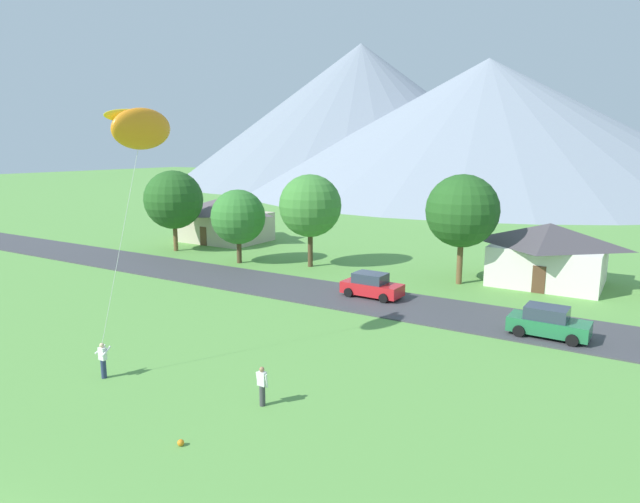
{
  "coord_description": "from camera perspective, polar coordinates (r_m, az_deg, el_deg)",
  "views": [
    {
      "loc": [
        14.91,
        -4.54,
        10.38
      ],
      "look_at": [
        -0.07,
        19.88,
        4.85
      ],
      "focal_mm": 30.59,
      "sensor_mm": 36.0,
      "label": 1
    }
  ],
  "objects": [
    {
      "name": "tree_left_of_center",
      "position": [
        42.4,
        14.66,
        4.11
      ],
      "size": [
        5.51,
        5.51,
        8.39
      ],
      "color": "brown",
      "rests_on": "ground"
    },
    {
      "name": "tree_near_left",
      "position": [
        49.34,
        -8.55,
        3.59
      ],
      "size": [
        4.89,
        4.89,
        6.65
      ],
      "color": "#4C3823",
      "rests_on": "ground"
    },
    {
      "name": "soccer_ball",
      "position": [
        20.93,
        -14.37,
        -18.81
      ],
      "size": [
        0.24,
        0.24,
        0.24
      ],
      "primitive_type": "sphere",
      "color": "orange",
      "rests_on": "ground"
    },
    {
      "name": "parked_car_green_west_end",
      "position": [
        32.71,
        22.76,
        -6.87
      ],
      "size": [
        4.25,
        2.17,
        1.68
      ],
      "color": "#237042",
      "rests_on": "road_strip"
    },
    {
      "name": "kite_flyer_with_kite",
      "position": [
        26.55,
        -18.27,
        11.81
      ],
      "size": [
        1.59,
        4.45,
        12.19
      ],
      "color": "navy",
      "rests_on": "ground"
    },
    {
      "name": "tree_near_right",
      "position": [
        56.44,
        -15.07,
        5.24
      ],
      "size": [
        5.83,
        5.83,
        8.09
      ],
      "color": "brown",
      "rests_on": "ground"
    },
    {
      "name": "parked_car_red_mid_west",
      "position": [
        38.13,
        5.42,
        -3.58
      ],
      "size": [
        4.25,
        2.17,
        1.68
      ],
      "color": "red",
      "rests_on": "road_strip"
    },
    {
      "name": "house_left_center",
      "position": [
        45.17,
        22.77,
        -0.09
      ],
      "size": [
        8.45,
        7.37,
        4.68
      ],
      "color": "silver",
      "rests_on": "ground"
    },
    {
      "name": "house_leftmost",
      "position": [
        61.66,
        -9.96,
        3.44
      ],
      "size": [
        9.6,
        7.42,
        4.9
      ],
      "color": "beige",
      "rests_on": "ground"
    },
    {
      "name": "watcher_person",
      "position": [
        22.82,
        -6.07,
        -13.75
      ],
      "size": [
        0.56,
        0.24,
        1.68
      ],
      "color": "#3D3D42",
      "rests_on": "ground"
    },
    {
      "name": "road_strip",
      "position": [
        37.17,
        6.61,
        -5.31
      ],
      "size": [
        160.0,
        6.19,
        0.08
      ],
      "primitive_type": "cube",
      "color": "#424247",
      "rests_on": "ground"
    },
    {
      "name": "mountain_central_ridge",
      "position": [
        162.12,
        4.22,
        14.11
      ],
      "size": [
        106.49,
        106.49,
        39.0
      ],
      "primitive_type": "cone",
      "color": "gray",
      "rests_on": "ground"
    },
    {
      "name": "tree_right_of_center",
      "position": [
        47.15,
        -1.04,
        4.79
      ],
      "size": [
        5.41,
        5.41,
        8.07
      ],
      "color": "#4C3823",
      "rests_on": "ground"
    },
    {
      "name": "mountain_far_east_ridge",
      "position": [
        173.09,
        14.96,
        11.09
      ],
      "size": [
        108.48,
        108.48,
        24.0
      ],
      "primitive_type": "cone",
      "color": "gray",
      "rests_on": "ground"
    },
    {
      "name": "mountain_east_ridge",
      "position": [
        133.46,
        16.95,
        12.42
      ],
      "size": [
        110.95,
        110.95,
        29.91
      ],
      "primitive_type": "cone",
      "color": "gray",
      "rests_on": "ground"
    }
  ]
}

